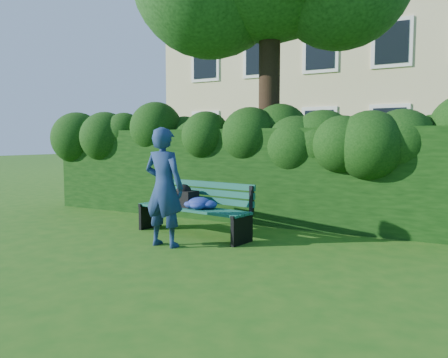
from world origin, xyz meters
The scene contains 5 objects.
ground centered at (0.00, 0.00, 0.00)m, with size 80.00×80.00×0.00m, color #1F5513.
apartment_building centered at (0.00, 13.99, 6.00)m, with size 16.00×8.08×12.00m.
hedge centered at (0.00, 2.20, 0.90)m, with size 10.00×1.00×1.80m.
park_bench centered at (-0.50, 0.45, 0.51)m, with size 2.19×0.89×0.89m.
man_reading centered at (-0.46, -0.41, 0.88)m, with size 0.65×0.42×1.77m, color navy.
Camera 1 is at (3.40, -5.62, 1.57)m, focal length 35.00 mm.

